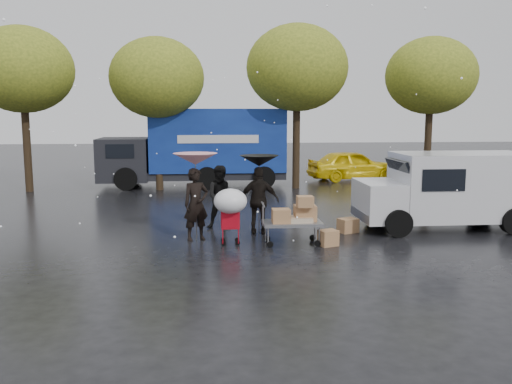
{
  "coord_description": "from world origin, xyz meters",
  "views": [
    {
      "loc": [
        -1.39,
        -13.65,
        3.38
      ],
      "look_at": [
        -0.09,
        1.0,
        1.19
      ],
      "focal_mm": 38.0,
      "sensor_mm": 36.0,
      "label": 1
    }
  ],
  "objects": [
    {
      "name": "blue_truck",
      "position": [
        -1.77,
        11.09,
        1.76
      ],
      "size": [
        8.3,
        2.6,
        3.5
      ],
      "color": "navy",
      "rests_on": "ground"
    },
    {
      "name": "umbrella_pink",
      "position": [
        -1.72,
        0.5,
        2.15
      ],
      "size": [
        1.16,
        1.16,
        2.31
      ],
      "color": "#4C4C4C",
      "rests_on": "ground"
    },
    {
      "name": "umbrella_black",
      "position": [
        0.01,
        1.08,
        2.04
      ],
      "size": [
        1.08,
        1.08,
        2.19
      ],
      "color": "#4C4C4C",
      "rests_on": "ground"
    },
    {
      "name": "person_middle",
      "position": [
        -1.01,
        1.84,
        0.92
      ],
      "size": [
        0.9,
        0.71,
        1.85
      ],
      "primitive_type": "imported",
      "rotation": [
        0.0,
        0.0,
        -0.01
      ],
      "color": "black",
      "rests_on": "ground"
    },
    {
      "name": "box_ground_far",
      "position": [
        2.52,
        1.02,
        0.2
      ],
      "size": [
        0.62,
        0.56,
        0.4
      ],
      "primitive_type": "cube",
      "rotation": [
        0.0,
        0.0,
        0.38
      ],
      "color": "#9C6244",
      "rests_on": "ground"
    },
    {
      "name": "yellow_taxi",
      "position": [
        5.73,
        12.53,
        0.74
      ],
      "size": [
        4.59,
        2.4,
        1.49
      ],
      "primitive_type": "imported",
      "rotation": [
        0.0,
        0.0,
        1.72
      ],
      "color": "yellow",
      "rests_on": "ground"
    },
    {
      "name": "ground",
      "position": [
        0.0,
        0.0,
        0.0
      ],
      "size": [
        90.0,
        90.0,
        0.0
      ],
      "primitive_type": "plane",
      "color": "black",
      "rests_on": "ground"
    },
    {
      "name": "white_van",
      "position": [
        5.54,
        1.29,
        1.16
      ],
      "size": [
        4.91,
        2.18,
        2.2
      ],
      "color": "silver",
      "rests_on": "ground"
    },
    {
      "name": "vendor_cart",
      "position": [
        0.82,
        -0.21,
        0.73
      ],
      "size": [
        1.52,
        0.8,
        1.27
      ],
      "color": "slate",
      "rests_on": "ground"
    },
    {
      "name": "tree_row",
      "position": [
        -0.47,
        10.0,
        5.02
      ],
      "size": [
        21.6,
        4.4,
        7.12
      ],
      "color": "black",
      "rests_on": "ground"
    },
    {
      "name": "shopping_cart",
      "position": [
        -0.84,
        -0.19,
        1.06
      ],
      "size": [
        0.84,
        0.84,
        1.46
      ],
      "color": "red",
      "rests_on": "ground"
    },
    {
      "name": "box_ground_near",
      "position": [
        1.63,
        -0.44,
        0.2
      ],
      "size": [
        0.54,
        0.49,
        0.4
      ],
      "primitive_type": "cube",
      "rotation": [
        0.0,
        0.0,
        0.35
      ],
      "color": "#9C6244",
      "rests_on": "ground"
    },
    {
      "name": "person_pink",
      "position": [
        -1.72,
        0.5,
        0.96
      ],
      "size": [
        0.82,
        0.7,
        1.91
      ],
      "primitive_type": "imported",
      "rotation": [
        0.0,
        0.0,
        0.41
      ],
      "color": "black",
      "rests_on": "ground"
    },
    {
      "name": "person_black",
      "position": [
        0.01,
        1.08,
        0.94
      ],
      "size": [
        1.15,
        0.61,
        1.87
      ],
      "primitive_type": "imported",
      "rotation": [
        0.0,
        0.0,
        3.0
      ],
      "color": "black",
      "rests_on": "ground"
    }
  ]
}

